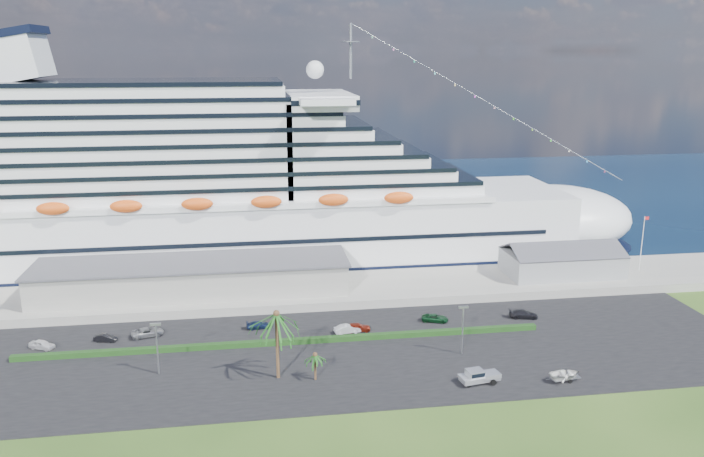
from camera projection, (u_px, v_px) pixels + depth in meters
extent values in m
plane|color=#284617|center=(347.00, 386.00, 101.38)|extent=(420.00, 420.00, 0.00)
cube|color=black|center=(338.00, 354.00, 111.89)|extent=(140.00, 38.00, 0.12)
cube|color=gray|center=(319.00, 290.00, 139.44)|extent=(240.00, 20.00, 1.80)
cube|color=black|center=(291.00, 201.00, 225.81)|extent=(420.00, 160.00, 0.02)
cube|color=silver|center=(222.00, 230.00, 157.75)|extent=(160.00, 30.00, 16.00)
ellipsoid|color=silver|center=(551.00, 218.00, 169.26)|extent=(40.00, 30.00, 16.00)
cube|color=black|center=(223.00, 259.00, 159.46)|extent=(164.00, 30.60, 2.40)
cube|color=silver|center=(162.00, 137.00, 150.61)|extent=(128.00, 26.00, 24.80)
cube|color=silver|center=(319.00, 100.00, 153.65)|extent=(14.00, 38.00, 3.20)
cube|color=silver|center=(17.00, 56.00, 142.21)|extent=(11.58, 14.00, 11.58)
cylinder|color=gray|center=(351.00, 51.00, 152.03)|extent=(0.70, 0.70, 12.00)
ellipsoid|color=#E65215|center=(197.00, 204.00, 139.59)|extent=(90.00, 2.40, 2.60)
ellipsoid|color=#E65215|center=(206.00, 177.00, 169.84)|extent=(90.00, 2.40, 2.60)
cube|color=black|center=(222.00, 227.00, 157.55)|extent=(144.00, 30.40, 0.90)
cube|color=gray|center=(193.00, 278.00, 134.87)|extent=(60.00, 14.00, 6.00)
cube|color=#4C4C54|center=(192.00, 263.00, 134.09)|extent=(61.00, 15.00, 0.40)
cube|color=gray|center=(562.00, 263.00, 146.09)|extent=(24.00, 12.00, 4.80)
cube|color=#4C4C54|center=(570.00, 251.00, 142.31)|extent=(24.00, 6.31, 2.74)
cube|color=#4C4C54|center=(557.00, 243.00, 148.06)|extent=(24.00, 6.31, 2.74)
cylinder|color=silver|center=(642.00, 243.00, 147.77)|extent=(0.16, 0.16, 12.00)
cube|color=red|center=(647.00, 218.00, 146.44)|extent=(1.00, 0.04, 0.70)
cube|color=black|center=(287.00, 342.00, 115.40)|extent=(88.00, 1.10, 0.90)
cylinder|color=gray|center=(157.00, 349.00, 103.97)|extent=(0.24, 0.24, 8.00)
cube|color=gray|center=(155.00, 324.00, 102.94)|extent=(1.60, 0.35, 0.35)
cylinder|color=gray|center=(463.00, 331.00, 110.88)|extent=(0.24, 0.24, 8.00)
cube|color=gray|center=(464.00, 307.00, 109.85)|extent=(1.60, 0.35, 0.35)
cylinder|color=#47301E|center=(277.00, 346.00, 102.45)|extent=(0.54, 0.54, 10.50)
sphere|color=#47301E|center=(276.00, 313.00, 101.13)|extent=(0.98, 0.98, 0.98)
cylinder|color=#47301E|center=(315.00, 367.00, 102.59)|extent=(0.35, 0.35, 4.20)
sphere|color=#47301E|center=(315.00, 355.00, 102.07)|extent=(0.73, 0.73, 0.73)
imported|color=silver|center=(42.00, 345.00, 113.54)|extent=(4.70, 3.41, 1.49)
imported|color=black|center=(106.00, 338.00, 116.48)|extent=(4.09, 2.27, 1.28)
imported|color=gray|center=(148.00, 332.00, 118.54)|extent=(5.93, 3.93, 1.51)
imported|color=#121F41|center=(259.00, 325.00, 121.95)|extent=(4.57, 2.01, 1.31)
imported|color=maroon|center=(357.00, 327.00, 120.57)|extent=(4.60, 1.90, 1.56)
imported|color=silver|center=(347.00, 329.00, 119.91)|extent=(4.78, 2.29, 1.51)
imported|color=#0D3419|center=(435.00, 318.00, 125.04)|extent=(5.28, 3.65, 1.34)
imported|color=black|center=(523.00, 314.00, 126.73)|extent=(5.60, 3.24, 1.53)
cylinder|color=black|center=(468.00, 384.00, 100.64)|extent=(0.92, 0.45, 0.88)
cylinder|color=black|center=(464.00, 378.00, 102.65)|extent=(0.92, 0.45, 0.88)
cylinder|color=black|center=(494.00, 383.00, 101.20)|extent=(0.92, 0.45, 0.88)
cylinder|color=black|center=(489.00, 376.00, 103.20)|extent=(0.92, 0.45, 0.88)
cube|color=silver|center=(480.00, 378.00, 101.85)|extent=(6.24, 3.17, 0.77)
cube|color=silver|center=(490.00, 374.00, 101.97)|extent=(2.97, 2.56, 0.61)
cube|color=silver|center=(475.00, 373.00, 101.54)|extent=(2.74, 2.47, 1.05)
cube|color=black|center=(475.00, 373.00, 101.52)|extent=(2.53, 2.49, 0.61)
cube|color=silver|center=(463.00, 378.00, 101.43)|extent=(1.33, 2.23, 0.39)
cube|color=gray|center=(565.00, 378.00, 102.54)|extent=(4.68, 2.33, 0.12)
cylinder|color=gray|center=(552.00, 379.00, 102.24)|extent=(2.13, 0.41, 0.08)
cylinder|color=black|center=(570.00, 381.00, 101.81)|extent=(0.65, 0.31, 0.62)
cylinder|color=black|center=(565.00, 376.00, 103.49)|extent=(0.65, 0.31, 0.62)
imported|color=white|center=(565.00, 374.00, 102.39)|extent=(5.42, 4.25, 1.02)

